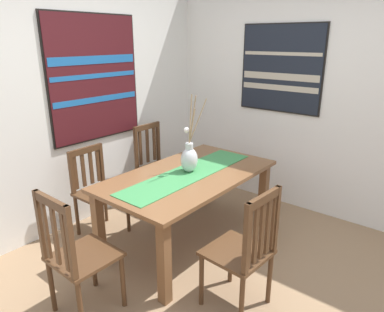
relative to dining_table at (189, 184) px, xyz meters
The scene contains 12 objects.
ground_plane 0.95m from the dining_table, 122.24° to the right, with size 6.40×6.40×0.03m, color #8E7051.
wall_back 1.50m from the dining_table, 106.75° to the left, with size 6.40×0.12×2.70m, color silver.
wall_side 1.76m from the dining_table, 22.08° to the right, with size 0.12×6.40×2.70m, color silver.
dining_table is the anchor object (origin of this frame).
table_runner 0.11m from the dining_table, ahead, with size 1.54×0.36×0.01m, color #388447.
centerpiece_vase 0.25m from the dining_table, 32.80° to the left, with size 0.24×0.19×0.73m.
chair_0 0.99m from the dining_table, 63.20° to the left, with size 0.42×0.42×0.96m.
chair_1 1.23m from the dining_table, behind, with size 0.42×0.42×0.97m.
chair_2 0.99m from the dining_table, 116.58° to the right, with size 0.44×0.44×0.96m.
chair_3 0.96m from the dining_table, 116.62° to the left, with size 0.43×0.43×0.89m.
painting_on_back_wall 1.50m from the dining_table, 94.30° to the left, with size 1.09×0.05×1.28m.
painting_on_side_wall 1.72m from the dining_table, ahead, with size 0.05×0.97×0.96m.
Camera 1 is at (-1.96, -1.34, 1.91)m, focal length 32.92 mm.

